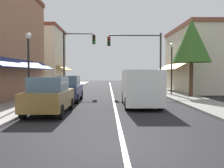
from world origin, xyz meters
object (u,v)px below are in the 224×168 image
(parked_car_nearest_left, at_px, (49,96))
(street_lamp_right_mid, at_px, (172,60))
(traffic_signal_mast_arm, at_px, (142,52))
(tree_right_near, at_px, (192,41))
(traffic_signal_left_corner, at_px, (74,52))
(street_lamp_left_near, at_px, (28,56))
(parked_car_second_left, at_px, (68,89))
(van_in_lane, at_px, (140,87))

(parked_car_nearest_left, relative_size, street_lamp_right_mid, 0.91)
(traffic_signal_mast_arm, relative_size, tree_right_near, 0.95)
(tree_right_near, bearing_deg, parked_car_nearest_left, -140.14)
(parked_car_nearest_left, distance_m, traffic_signal_left_corner, 13.67)
(traffic_signal_left_corner, distance_m, street_lamp_left_near, 10.50)
(parked_car_second_left, bearing_deg, street_lamp_left_near, -127.93)
(traffic_signal_mast_arm, bearing_deg, tree_right_near, -56.86)
(traffic_signal_left_corner, xyz_separation_m, street_lamp_right_mid, (8.93, -3.47, -0.95))
(street_lamp_left_near, height_order, street_lamp_right_mid, street_lamp_right_mid)
(traffic_signal_mast_arm, bearing_deg, parked_car_second_left, -129.89)
(street_lamp_left_near, bearing_deg, street_lamp_right_mid, 34.05)
(traffic_signal_mast_arm, height_order, street_lamp_left_near, traffic_signal_mast_arm)
(traffic_signal_left_corner, bearing_deg, parked_car_nearest_left, -87.35)
(van_in_lane, height_order, tree_right_near, tree_right_near)
(traffic_signal_mast_arm, height_order, tree_right_near, tree_right_near)
(parked_car_nearest_left, relative_size, tree_right_near, 0.67)
(van_in_lane, relative_size, traffic_signal_left_corner, 0.85)
(traffic_signal_left_corner, relative_size, tree_right_near, 0.99)
(street_lamp_right_mid, height_order, tree_right_near, tree_right_near)
(parked_car_second_left, height_order, street_lamp_right_mid, street_lamp_right_mid)
(parked_car_second_left, bearing_deg, tree_right_near, 14.71)
(traffic_signal_mast_arm, height_order, traffic_signal_left_corner, traffic_signal_left_corner)
(parked_car_nearest_left, distance_m, traffic_signal_mast_arm, 14.48)
(van_in_lane, distance_m, traffic_signal_mast_arm, 10.42)
(tree_right_near, bearing_deg, van_in_lane, -133.06)
(parked_car_second_left, relative_size, traffic_signal_mast_arm, 0.70)
(street_lamp_left_near, distance_m, street_lamp_right_mid, 12.31)
(street_lamp_left_near, distance_m, tree_right_near, 12.35)
(parked_car_nearest_left, distance_m, parked_car_second_left, 5.34)
(traffic_signal_left_corner, xyz_separation_m, street_lamp_left_near, (-1.26, -10.37, -1.08))
(parked_car_nearest_left, height_order, street_lamp_right_mid, street_lamp_right_mid)
(van_in_lane, bearing_deg, traffic_signal_left_corner, 117.52)
(traffic_signal_mast_arm, bearing_deg, parked_car_nearest_left, -115.85)
(street_lamp_left_near, bearing_deg, traffic_signal_mast_arm, 50.61)
(parked_car_second_left, relative_size, street_lamp_left_near, 0.95)
(van_in_lane, relative_size, tree_right_near, 0.84)
(van_in_lane, bearing_deg, parked_car_nearest_left, -148.32)
(traffic_signal_mast_arm, distance_m, tree_right_near, 5.87)
(traffic_signal_mast_arm, relative_size, street_lamp_left_near, 1.37)
(parked_car_second_left, height_order, traffic_signal_mast_arm, traffic_signal_mast_arm)
(traffic_signal_mast_arm, height_order, street_lamp_right_mid, traffic_signal_mast_arm)
(parked_car_second_left, distance_m, van_in_lane, 5.33)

